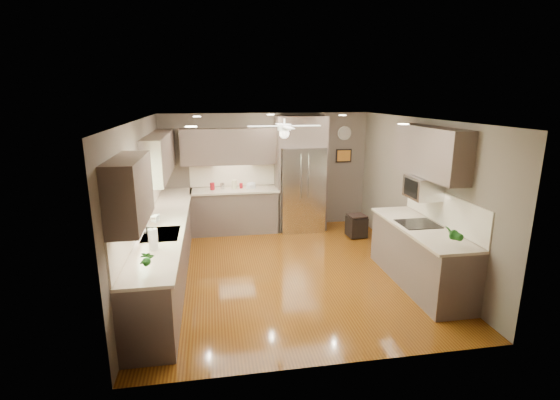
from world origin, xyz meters
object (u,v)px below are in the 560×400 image
object	(u,v)px
canister_b	(223,186)
potted_plant_left	(146,259)
canister_d	(241,186)
canister_a	(212,186)
refrigerator	(301,176)
paper_towel	(153,239)
potted_plant_right	(452,234)
soap_bottle	(155,218)
microwave	(423,187)
stool	(356,226)
canister_c	(234,184)
bowl	(251,187)

from	to	relation	value
canister_b	potted_plant_left	size ratio (longest dim) A/B	0.45
canister_d	potted_plant_left	size ratio (longest dim) A/B	0.36
canister_a	refrigerator	size ratio (longest dim) A/B	0.06
paper_towel	canister_a	bearing A→B (deg)	76.95
potted_plant_right	paper_towel	distance (m)	3.88
canister_a	soap_bottle	distance (m)	2.39
canister_b	potted_plant_right	distance (m)	4.80
canister_a	microwave	world-z (taller)	microwave
canister_a	refrigerator	world-z (taller)	refrigerator
canister_b	stool	distance (m)	2.92
potted_plant_left	stool	distance (m)	4.96
canister_c	paper_towel	distance (m)	3.59
canister_d	potted_plant_right	bearing A→B (deg)	-57.35
potted_plant_right	paper_towel	size ratio (longest dim) A/B	1.07
canister_b	bowl	size ratio (longest dim) A/B	0.61
canister_d	paper_towel	distance (m)	3.63
canister_b	stool	size ratio (longest dim) A/B	0.31
refrigerator	canister_c	bearing A→B (deg)	176.24
canister_d	stool	distance (m)	2.57
canister_d	potted_plant_left	bearing A→B (deg)	-108.61
canister_c	stool	bearing A→B (deg)	-18.60
soap_bottle	refrigerator	xyz separation A→B (m)	(2.76, 2.19, 0.15)
potted_plant_left	soap_bottle	bearing A→B (deg)	93.77
canister_b	canister_a	bearing A→B (deg)	-169.05
stool	paper_towel	world-z (taller)	paper_towel
soap_bottle	paper_towel	distance (m)	1.10
canister_c	potted_plant_right	size ratio (longest dim) A/B	0.60
soap_bottle	bowl	size ratio (longest dim) A/B	0.89
stool	bowl	bearing A→B (deg)	160.10
bowl	paper_towel	size ratio (longest dim) A/B	0.77
soap_bottle	canister_b	bearing A→B (deg)	64.36
paper_towel	canister_b	bearing A→B (deg)	73.73
refrigerator	stool	distance (m)	1.58
bowl	microwave	size ratio (longest dim) A/B	0.41
canister_a	soap_bottle	size ratio (longest dim) A/B	0.76
soap_bottle	potted_plant_left	bearing A→B (deg)	-86.23
potted_plant_left	canister_b	bearing A→B (deg)	76.48
canister_a	potted_plant_left	size ratio (longest dim) A/B	0.50
canister_c	paper_towel	size ratio (longest dim) A/B	0.64
potted_plant_left	stool	bearing A→B (deg)	41.30
canister_d	bowl	distance (m)	0.22
canister_b	stool	xyz separation A→B (m)	(2.70, -0.81, -0.77)
canister_d	stool	world-z (taller)	canister_d
canister_c	potted_plant_right	xyz separation A→B (m)	(2.61, -3.86, 0.07)
canister_d	potted_plant_left	xyz separation A→B (m)	(-1.36, -4.05, 0.09)
soap_bottle	potted_plant_left	distance (m)	1.77
canister_d	refrigerator	bearing A→B (deg)	-4.02
canister_a	canister_b	bearing A→B (deg)	10.95
potted_plant_left	bowl	xyz separation A→B (m)	(1.57, 3.99, -0.12)
bowl	stool	xyz separation A→B (m)	(2.10, -0.76, -0.73)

